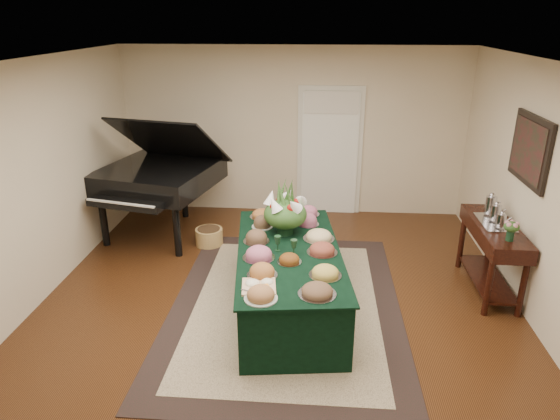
# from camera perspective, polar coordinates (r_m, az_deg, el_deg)

# --- Properties ---
(ground) EXTENTS (6.00, 6.00, 0.00)m
(ground) POSITION_cam_1_polar(r_m,az_deg,el_deg) (5.88, -0.23, -10.65)
(ground) COLOR black
(ground) RESTS_ON ground
(area_rug) EXTENTS (2.60, 3.64, 0.01)m
(area_rug) POSITION_cam_1_polar(r_m,az_deg,el_deg) (5.84, 0.67, -10.83)
(area_rug) COLOR black
(area_rug) RESTS_ON ground
(kitchen_doorway) EXTENTS (1.05, 0.07, 2.10)m
(kitchen_doorway) POSITION_cam_1_polar(r_m,az_deg,el_deg) (8.21, 5.69, 6.50)
(kitchen_doorway) COLOR silver
(kitchen_doorway) RESTS_ON ground
(buffet_table) EXTENTS (1.39, 2.47, 0.74)m
(buffet_table) POSITION_cam_1_polar(r_m,az_deg,el_deg) (5.61, 1.00, -7.94)
(buffet_table) COLOR black
(buffet_table) RESTS_ON ground
(food_platters) EXTENTS (1.10, 2.36, 0.12)m
(food_platters) POSITION_cam_1_polar(r_m,az_deg,el_deg) (5.45, 0.95, -4.01)
(food_platters) COLOR #BABAC3
(food_platters) RESTS_ON buffet_table
(cutting_board) EXTENTS (0.35, 0.35, 0.10)m
(cutting_board) POSITION_cam_1_polar(r_m,az_deg,el_deg) (4.74, -2.44, -8.34)
(cutting_board) COLOR tan
(cutting_board) RESTS_ON buffet_table
(green_goblets) EXTENTS (0.25, 0.16, 0.18)m
(green_goblets) POSITION_cam_1_polar(r_m,az_deg,el_deg) (5.34, 0.65, -4.04)
(green_goblets) COLOR #14321C
(green_goblets) RESTS_ON buffet_table
(floral_centerpiece) EXTENTS (0.52, 0.52, 0.52)m
(floral_centerpiece) POSITION_cam_1_polar(r_m,az_deg,el_deg) (5.73, 0.61, 0.15)
(floral_centerpiece) COLOR #14321C
(floral_centerpiece) RESTS_ON buffet_table
(grand_piano) EXTENTS (1.91, 2.05, 1.82)m
(grand_piano) POSITION_cam_1_polar(r_m,az_deg,el_deg) (7.54, -13.62, 3.84)
(grand_piano) COLOR black
(grand_piano) RESTS_ON ground
(wicker_basket) EXTENTS (0.39, 0.39, 0.24)m
(wicker_basket) POSITION_cam_1_polar(r_m,az_deg,el_deg) (7.31, -8.10, -3.05)
(wicker_basket) COLOR #A27B41
(wicker_basket) RESTS_ON ground
(mahogany_sideboard) EXTENTS (0.45, 1.35, 0.86)m
(mahogany_sideboard) POSITION_cam_1_polar(r_m,az_deg,el_deg) (6.37, 23.20, -3.14)
(mahogany_sideboard) COLOR black
(mahogany_sideboard) RESTS_ON ground
(tea_service) EXTENTS (0.34, 0.58, 0.30)m
(tea_service) POSITION_cam_1_polar(r_m,az_deg,el_deg) (6.33, 23.38, -0.28)
(tea_service) COLOR #BABAC3
(tea_service) RESTS_ON mahogany_sideboard
(pink_bouquet) EXTENTS (0.18, 0.18, 0.23)m
(pink_bouquet) POSITION_cam_1_polar(r_m,az_deg,el_deg) (5.86, 24.94, -1.82)
(pink_bouquet) COLOR #14321C
(pink_bouquet) RESTS_ON mahogany_sideboard
(wall_painting) EXTENTS (0.05, 0.95, 0.75)m
(wall_painting) POSITION_cam_1_polar(r_m,az_deg,el_deg) (6.11, 26.65, 6.17)
(wall_painting) COLOR black
(wall_painting) RESTS_ON ground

